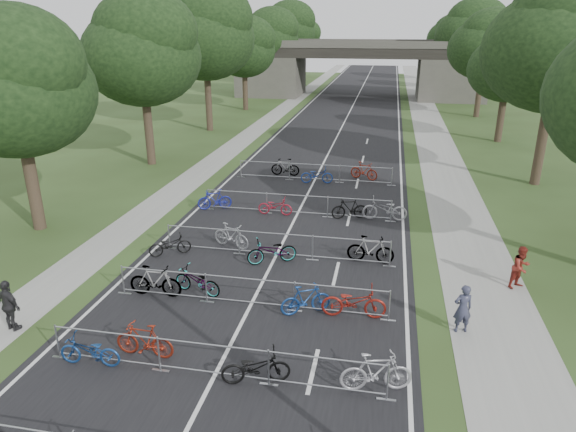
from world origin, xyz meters
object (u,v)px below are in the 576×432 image
(pedestrian_a, at_px, (463,309))
(pedestrian_b, at_px, (521,268))
(pedestrian_c, at_px, (9,306))
(overpass_bridge, at_px, (359,69))

(pedestrian_a, xyz_separation_m, pedestrian_b, (2.40, 3.37, -0.00))
(pedestrian_b, xyz_separation_m, pedestrian_c, (-16.10, -5.94, 0.05))
(overpass_bridge, bearing_deg, pedestrian_c, -96.93)
(overpass_bridge, bearing_deg, pedestrian_b, -79.74)
(pedestrian_a, bearing_deg, pedestrian_b, -141.97)
(pedestrian_b, bearing_deg, overpass_bridge, 62.27)
(pedestrian_c, bearing_deg, pedestrian_b, -141.56)
(pedestrian_a, bearing_deg, pedestrian_c, -5.81)
(overpass_bridge, height_order, pedestrian_c, overpass_bridge)
(overpass_bridge, relative_size, pedestrian_a, 19.35)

